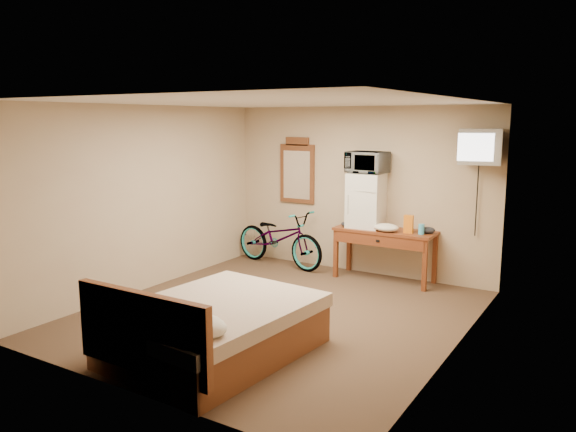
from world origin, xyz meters
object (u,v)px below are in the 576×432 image
object	(u,v)px
microwave	(367,162)
bed	(210,328)
desk	(384,238)
mini_fridge	(366,200)
blue_cup	(421,229)
crt_television	(480,147)
wall_mirror	(297,171)
bicycle	(279,238)

from	to	relation	value
microwave	bed	bearing A→B (deg)	-86.64
desk	mini_fridge	size ratio (longest dim) A/B	1.82
blue_cup	crt_television	bearing A→B (deg)	3.98
microwave	blue_cup	size ratio (longest dim) A/B	3.95
microwave	wall_mirror	bearing A→B (deg)	176.13
blue_cup	desk	bearing A→B (deg)	177.27
desk	microwave	xyz separation A→B (m)	(-0.32, 0.07, 1.06)
mini_fridge	blue_cup	world-z (taller)	mini_fridge
desk	mini_fridge	world-z (taller)	mini_fridge
microwave	blue_cup	world-z (taller)	microwave
mini_fridge	microwave	xyz separation A→B (m)	(0.00, 0.00, 0.55)
microwave	bicycle	xyz separation A→B (m)	(-1.43, -0.11, -1.25)
crt_television	bicycle	world-z (taller)	crt_television
blue_cup	crt_television	distance (m)	1.34
microwave	bicycle	world-z (taller)	microwave
desk	bed	distance (m)	3.42
microwave	crt_television	size ratio (longest dim) A/B	0.87
mini_fridge	crt_television	distance (m)	1.77
mini_fridge	wall_mirror	xyz separation A→B (m)	(-1.29, 0.21, 0.35)
microwave	mini_fridge	bearing A→B (deg)	-118.39
microwave	wall_mirror	size ratio (longest dim) A/B	0.54
mini_fridge	bed	size ratio (longest dim) A/B	0.38
bed	crt_television	bearing A→B (deg)	63.54
crt_television	wall_mirror	bearing A→B (deg)	174.97
mini_fridge	bed	distance (m)	3.55
bicycle	bed	size ratio (longest dim) A/B	0.82
desk	wall_mirror	world-z (taller)	wall_mirror
mini_fridge	bicycle	bearing A→B (deg)	-175.42
wall_mirror	bicycle	size ratio (longest dim) A/B	0.61
blue_cup	bicycle	world-z (taller)	bicycle
wall_mirror	bed	bearing A→B (deg)	-72.17
desk	blue_cup	xyz separation A→B (m)	(0.55, -0.03, 0.18)
microwave	crt_television	distance (m)	1.60
desk	bed	world-z (taller)	bed
bed	microwave	bearing A→B (deg)	88.04
crt_television	bicycle	bearing A→B (deg)	-178.64
microwave	blue_cup	bearing A→B (deg)	-0.75
microwave	bicycle	size ratio (longest dim) A/B	0.33
microwave	crt_television	world-z (taller)	crt_television
bicycle	microwave	bearing A→B (deg)	-76.53
crt_television	bed	size ratio (longest dim) A/B	0.31
blue_cup	mini_fridge	bearing A→B (deg)	173.95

